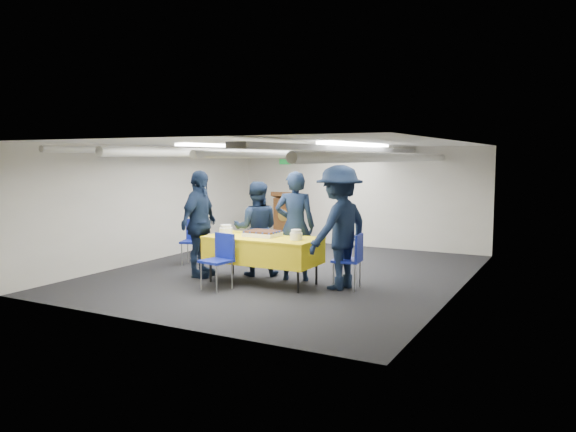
% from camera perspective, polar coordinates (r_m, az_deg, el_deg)
% --- Properties ---
extents(ground, '(7.00, 7.00, 0.00)m').
position_cam_1_polar(ground, '(10.10, -0.12, -5.79)').
color(ground, black).
rests_on(ground, ground).
extents(room_shell, '(6.00, 7.00, 2.30)m').
position_cam_1_polar(room_shell, '(10.21, 1.42, 4.58)').
color(room_shell, beige).
rests_on(room_shell, ground).
extents(serving_table, '(1.87, 0.90, 0.77)m').
position_cam_1_polar(serving_table, '(9.20, -2.57, -3.42)').
color(serving_table, black).
rests_on(serving_table, ground).
extents(sheet_cake, '(0.55, 0.43, 0.10)m').
position_cam_1_polar(sheet_cake, '(9.23, -2.60, -1.78)').
color(sheet_cake, white).
rests_on(sheet_cake, serving_table).
extents(plate_stack_left, '(0.22, 0.22, 0.16)m').
position_cam_1_polar(plate_stack_left, '(9.48, -6.33, -1.42)').
color(plate_stack_left, white).
rests_on(plate_stack_left, serving_table).
extents(plate_stack_right, '(0.20, 0.20, 0.16)m').
position_cam_1_polar(plate_stack_right, '(8.81, 0.83, -1.95)').
color(plate_stack_right, white).
rests_on(plate_stack_right, serving_table).
extents(podium, '(0.62, 0.53, 1.25)m').
position_cam_1_polar(podium, '(13.41, -0.02, -0.21)').
color(podium, brown).
rests_on(podium, ground).
extents(chair_near, '(0.49, 0.49, 0.87)m').
position_cam_1_polar(chair_near, '(8.89, -6.91, -3.98)').
color(chair_near, gray).
rests_on(chair_near, ground).
extents(chair_right, '(0.47, 0.47, 0.87)m').
position_cam_1_polar(chair_right, '(8.86, 6.55, -4.01)').
color(chair_right, gray).
rests_on(chair_right, ground).
extents(chair_left, '(0.53, 0.53, 0.87)m').
position_cam_1_polar(chair_left, '(10.99, -9.49, -2.10)').
color(chair_left, gray).
rests_on(chair_left, ground).
extents(sailor_a, '(0.78, 0.65, 1.83)m').
position_cam_1_polar(sailor_a, '(9.39, 0.72, -1.02)').
color(sailor_a, black).
rests_on(sailor_a, ground).
extents(sailor_b, '(1.00, 0.92, 1.65)m').
position_cam_1_polar(sailor_b, '(9.79, -3.25, -1.29)').
color(sailor_b, black).
rests_on(sailor_b, ground).
extents(sailor_c, '(0.61, 1.13, 1.84)m').
position_cam_1_polar(sailor_c, '(9.78, -9.00, -0.79)').
color(sailor_c, black).
rests_on(sailor_c, ground).
extents(sailor_d, '(1.02, 1.40, 1.94)m').
position_cam_1_polar(sailor_d, '(8.81, 5.22, -1.15)').
color(sailor_d, black).
rests_on(sailor_d, ground).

